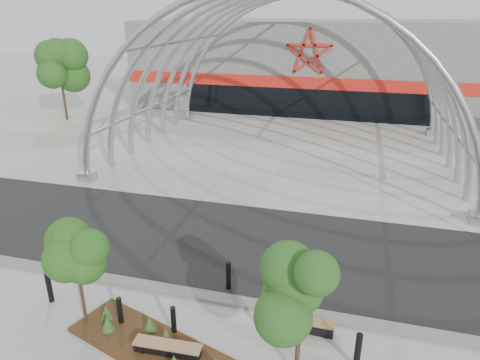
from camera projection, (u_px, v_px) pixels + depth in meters
ground at (209, 293)px, 14.50m from camera, size 140.00×140.00×0.00m
road at (237, 243)px, 17.63m from camera, size 140.00×7.00×0.02m
forecourt at (285, 154)px, 28.38m from camera, size 60.00×17.00×0.04m
kerb at (207, 296)px, 14.25m from camera, size 60.00×0.50×0.12m
arena_building at (317, 63)px, 42.99m from camera, size 34.00×15.24×8.00m
vault_canopy at (285, 154)px, 28.38m from camera, size 20.80×15.80×20.36m
planting_bed at (155, 345)px, 12.06m from camera, size 5.80×3.29×0.59m
street_tree_0 at (76, 258)px, 12.30m from camera, size 1.40×1.40×3.20m
street_tree_1 at (302, 286)px, 10.26m from camera, size 1.64×1.64×3.87m
bench_0 at (168, 350)px, 11.82m from camera, size 1.95×0.52×0.40m
bench_1 at (302, 324)px, 12.79m from camera, size 1.89×0.45×0.40m
bollard_0 at (49, 288)px, 13.91m from camera, size 0.17×0.17×1.06m
bollard_1 at (120, 312)px, 12.86m from camera, size 0.16×0.16×0.99m
bollard_2 at (174, 321)px, 12.48m from camera, size 0.16×0.16×0.98m
bollard_3 at (228, 276)px, 14.55m from camera, size 0.17×0.17×1.06m
bollard_4 at (358, 351)px, 11.30m from camera, size 0.18×0.18×1.11m
bg_tree_0 at (59, 65)px, 35.58m from camera, size 3.00×3.00×6.45m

